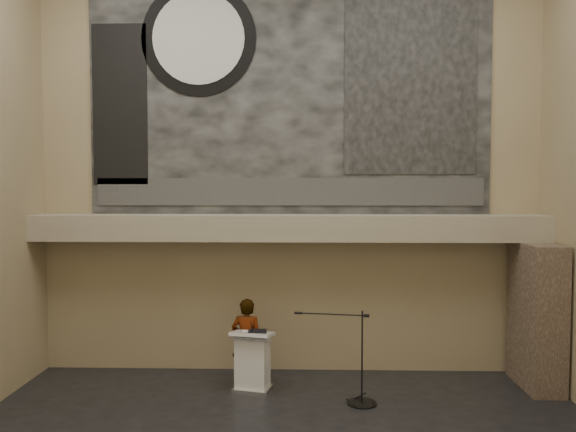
{
  "coord_description": "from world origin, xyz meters",
  "views": [
    {
      "loc": [
        0.28,
        -7.33,
        3.75
      ],
      "look_at": [
        0.0,
        3.2,
        3.2
      ],
      "focal_mm": 35.0,
      "sensor_mm": 36.0,
      "label": 1
    }
  ],
  "objects": [
    {
      "name": "wall_back",
      "position": [
        0.0,
        4.0,
        4.25
      ],
      "size": [
        10.0,
        0.02,
        8.5
      ],
      "primitive_type": "cube",
      "color": "#907D5B",
      "rests_on": "floor"
    },
    {
      "name": "wall_front",
      "position": [
        0.0,
        -4.0,
        4.25
      ],
      "size": [
        10.0,
        0.02,
        8.5
      ],
      "primitive_type": "cube",
      "color": "#907D5B",
      "rests_on": "floor"
    },
    {
      "name": "soffit",
      "position": [
        0.0,
        3.6,
        2.95
      ],
      "size": [
        10.0,
        0.8,
        0.5
      ],
      "primitive_type": "cube",
      "color": "gray",
      "rests_on": "wall_back"
    },
    {
      "name": "sprinkler_left",
      "position": [
        -1.6,
        3.55,
        2.67
      ],
      "size": [
        0.04,
        0.04,
        0.06
      ],
      "primitive_type": "cylinder",
      "color": "#B2893D",
      "rests_on": "soffit"
    },
    {
      "name": "sprinkler_right",
      "position": [
        1.9,
        3.55,
        2.67
      ],
      "size": [
        0.04,
        0.04,
        0.06
      ],
      "primitive_type": "cylinder",
      "color": "#B2893D",
      "rests_on": "soffit"
    },
    {
      "name": "banner",
      "position": [
        0.0,
        3.97,
        5.7
      ],
      "size": [
        8.0,
        0.05,
        5.0
      ],
      "primitive_type": "cube",
      "color": "black",
      "rests_on": "wall_back"
    },
    {
      "name": "banner_text_strip",
      "position": [
        0.0,
        3.93,
        3.65
      ],
      "size": [
        7.76,
        0.02,
        0.55
      ],
      "primitive_type": "cube",
      "color": "#313131",
      "rests_on": "banner"
    },
    {
      "name": "banner_clock_rim",
      "position": [
        -1.8,
        3.93,
        6.7
      ],
      "size": [
        2.3,
        0.02,
        2.3
      ],
      "primitive_type": "cylinder",
      "rotation": [
        1.57,
        0.0,
        0.0
      ],
      "color": "black",
      "rests_on": "banner"
    },
    {
      "name": "banner_clock_face",
      "position": [
        -1.8,
        3.91,
        6.7
      ],
      "size": [
        1.84,
        0.02,
        1.84
      ],
      "primitive_type": "cylinder",
      "rotation": [
        1.57,
        0.0,
        0.0
      ],
      "color": "silver",
      "rests_on": "banner"
    },
    {
      "name": "banner_building_print",
      "position": [
        2.4,
        3.93,
        5.8
      ],
      "size": [
        2.6,
        0.02,
        3.6
      ],
      "primitive_type": "cube",
      "color": "black",
      "rests_on": "banner"
    },
    {
      "name": "banner_brick_print",
      "position": [
        -3.4,
        3.93,
        5.4
      ],
      "size": [
        1.1,
        0.02,
        3.2
      ],
      "primitive_type": "cube",
      "color": "black",
      "rests_on": "banner"
    },
    {
      "name": "stone_pier",
      "position": [
        4.65,
        3.15,
        1.35
      ],
      "size": [
        0.6,
        1.4,
        2.7
      ],
      "primitive_type": "cube",
      "color": "#44352A",
      "rests_on": "floor"
    },
    {
      "name": "lectern",
      "position": [
        -0.64,
        2.77,
        0.55
      ],
      "size": [
        0.83,
        0.67,
        1.14
      ],
      "rotation": [
        0.0,
        0.0,
        -0.23
      ],
      "color": "silver",
      "rests_on": "floor"
    },
    {
      "name": "binder",
      "position": [
        -0.54,
        2.72,
        1.12
      ],
      "size": [
        0.34,
        0.28,
        0.04
      ],
      "primitive_type": "cube",
      "rotation": [
        0.0,
        0.0,
        0.04
      ],
      "color": "black",
      "rests_on": "lectern"
    },
    {
      "name": "papers",
      "position": [
        -0.72,
        2.73,
        1.1
      ],
      "size": [
        0.24,
        0.33,
        0.0
      ],
      "primitive_type": "cube",
      "rotation": [
        0.0,
        0.0,
        0.02
      ],
      "color": "silver",
      "rests_on": "lectern"
    },
    {
      "name": "speaker_person",
      "position": [
        -0.78,
        3.14,
        0.82
      ],
      "size": [
        0.64,
        0.46,
        1.64
      ],
      "primitive_type": "imported",
      "rotation": [
        0.0,
        0.0,
        3.02
      ],
      "color": "beige",
      "rests_on": "floor"
    },
    {
      "name": "mic_stand",
      "position": [
        1.26,
        2.22,
        0.24
      ],
      "size": [
        1.42,
        0.52,
        1.62
      ],
      "rotation": [
        0.0,
        0.0,
        -0.15
      ],
      "color": "black",
      "rests_on": "floor"
    }
  ]
}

